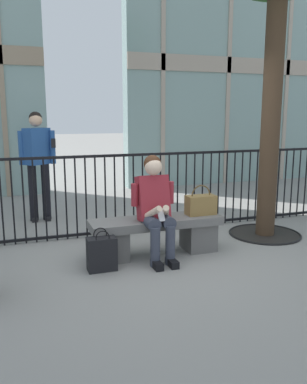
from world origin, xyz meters
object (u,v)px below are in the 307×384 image
object	(u,v)px
shopping_bag	(102,254)
bystander_at_railing	(38,158)
stone_bench	(156,232)
seated_person_with_phone	(155,204)
handbag_on_bench	(201,204)

from	to	relation	value
shopping_bag	bystander_at_railing	xyz separation A→B (m)	(-0.48, 2.41, 0.81)
stone_bench	seated_person_with_phone	xyz separation A→B (m)	(-0.06, -0.13, 0.38)
stone_bench	bystander_at_railing	xyz separation A→B (m)	(-1.21, 2.12, 0.73)
seated_person_with_phone	stone_bench	bearing A→B (deg)	65.57
stone_bench	bystander_at_railing	distance (m)	2.55
handbag_on_bench	bystander_at_railing	bearing A→B (deg)	130.04
seated_person_with_phone	handbag_on_bench	bearing A→B (deg)	10.53
seated_person_with_phone	bystander_at_railing	size ratio (longest dim) A/B	0.71
seated_person_with_phone	handbag_on_bench	world-z (taller)	seated_person_with_phone
stone_bench	shopping_bag	xyz separation A→B (m)	(-0.73, -0.29, -0.08)
stone_bench	seated_person_with_phone	bearing A→B (deg)	-114.43
seated_person_with_phone	shopping_bag	size ratio (longest dim) A/B	2.62
stone_bench	handbag_on_bench	world-z (taller)	handbag_on_bench
seated_person_with_phone	bystander_at_railing	world-z (taller)	bystander_at_railing
handbag_on_bench	bystander_at_railing	world-z (taller)	bystander_at_railing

